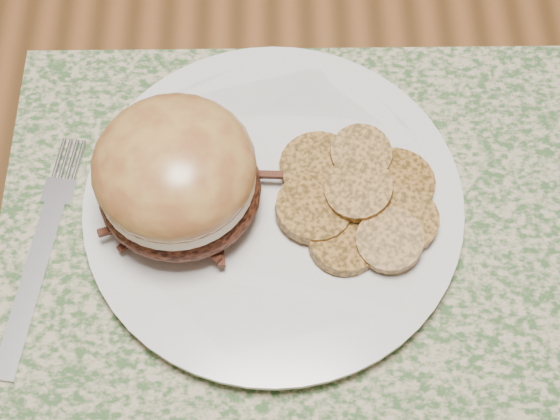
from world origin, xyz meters
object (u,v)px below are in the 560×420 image
object	(u,v)px
dinner_plate	(274,204)
dining_table	(226,81)
pork_sandwich	(177,177)
fork	(42,250)

from	to	relation	value
dinner_plate	dining_table	bearing A→B (deg)	103.95
dinner_plate	pork_sandwich	world-z (taller)	pork_sandwich
pork_sandwich	fork	distance (m)	0.12
dining_table	pork_sandwich	bearing A→B (deg)	-96.56
pork_sandwich	fork	xyz separation A→B (m)	(-0.10, -0.03, -0.06)
dinner_plate	fork	xyz separation A→B (m)	(-0.17, -0.03, -0.01)
dining_table	dinner_plate	bearing A→B (deg)	-76.05
dinner_plate	fork	world-z (taller)	dinner_plate
dining_table	dinner_plate	world-z (taller)	dinner_plate
dining_table	fork	distance (m)	0.26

